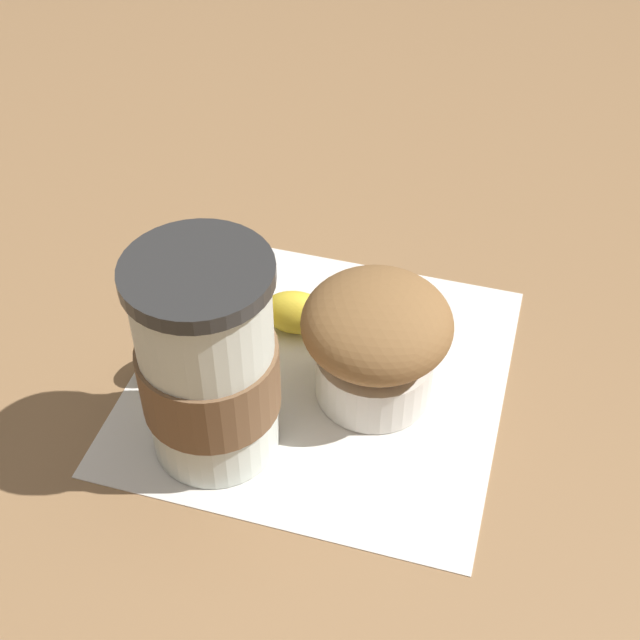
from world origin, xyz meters
name	(u,v)px	position (x,y,z in m)	size (l,w,h in m)	color
ground_plane	(320,377)	(0.00, 0.00, 0.00)	(3.00, 3.00, 0.00)	#936D47
paper_napkin	(320,376)	(0.00, 0.00, 0.00)	(0.25, 0.25, 0.00)	white
coffee_cup	(208,364)	(-0.06, 0.06, 0.07)	(0.09, 0.09, 0.15)	silver
muffin	(376,339)	(-0.01, -0.04, 0.05)	(0.10, 0.10, 0.09)	white
banana	(232,328)	(0.02, 0.07, 0.02)	(0.09, 0.13, 0.03)	yellow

